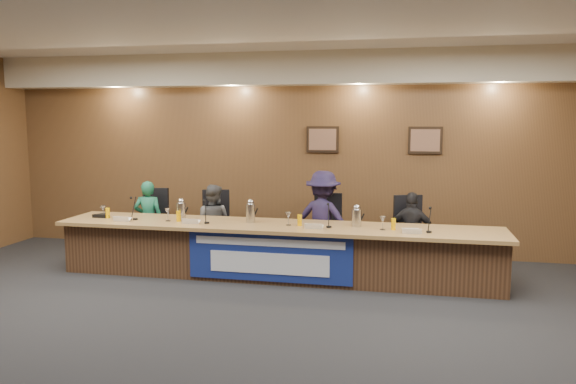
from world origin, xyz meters
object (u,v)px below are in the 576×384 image
panelist_c (323,220)px  office_chair_c (324,234)px  dais_body (276,252)px  carafe_left (181,212)px  panelist_a (148,220)px  banner (269,257)px  panelist_b (213,223)px  office_chair_b (215,230)px  carafe_mid (251,213)px  carafe_right (357,218)px  office_chair_a (152,227)px  office_chair_d (412,238)px  panelist_d (412,233)px  speakerphone (104,215)px

panelist_c → office_chair_c: 0.26m
dais_body → carafe_left: size_ratio=24.52×
panelist_a → carafe_left: panelist_a is taller
banner → panelist_b: bearing=137.9°
office_chair_b → carafe_mid: 1.09m
panelist_c → office_chair_c: size_ratio=2.99×
office_chair_b → carafe_right: bearing=-31.3°
banner → carafe_left: carafe_left is taller
banner → panelist_b: 1.55m
panelist_a → office_chair_a: size_ratio=2.55×
office_chair_d → panelist_b: bearing=164.7°
panelist_d → carafe_left: 3.29m
panelist_b → office_chair_c: 1.70m
panelist_c → carafe_mid: 1.11m
office_chair_b → office_chair_a: bearing=165.7°
panelist_a → office_chair_b: panelist_a is taller
carafe_right → panelist_b: bearing=165.4°
banner → speakerphone: size_ratio=6.88×
panelist_c → carafe_left: 2.04m
panelist_c → carafe_right: size_ratio=6.18×
panelist_a → dais_body: bearing=153.4°
carafe_right → panelist_d: bearing=38.5°
carafe_left → carafe_right: carafe_left is taller
banner → panelist_a: 2.44m
carafe_right → speakerphone: carafe_right is taller
panelist_d → office_chair_d: bearing=-82.0°
panelist_b → office_chair_b: 0.15m
panelist_a → office_chair_d: size_ratio=2.55×
panelist_b → speakerphone: bearing=29.0°
office_chair_c → carafe_mid: carafe_mid is taller
panelist_d → office_chair_a: size_ratio=2.41×
panelist_a → carafe_right: panelist_a is taller
office_chair_d → office_chair_c: bearing=162.8°
banner → panelist_a: size_ratio=1.80×
panelist_d → office_chair_c: (-1.27, 0.10, -0.10)m
carafe_left → speakerphone: bearing=-179.0°
panelist_a → carafe_mid: (1.82, -0.58, 0.27)m
office_chair_c → carafe_right: (0.54, -0.68, 0.39)m
office_chair_c → speakerphone: size_ratio=1.50×
office_chair_a → carafe_left: bearing=-45.9°
dais_body → carafe_right: bearing=1.5°
office_chair_c → office_chair_d: size_ratio=1.00×
dais_body → panelist_c: size_ratio=4.18×
office_chair_c → panelist_a: bearing=-170.1°
office_chair_c → carafe_right: 0.95m
banner → carafe_mid: carafe_mid is taller
banner → carafe_left: (-1.38, 0.41, 0.49)m
office_chair_b → carafe_mid: carafe_mid is taller
office_chair_a → office_chair_b: same height
office_chair_a → office_chair_d: (4.03, 0.00, 0.00)m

